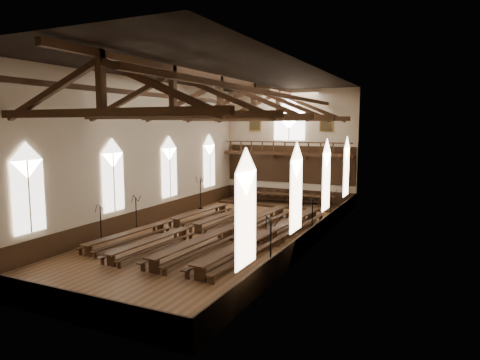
% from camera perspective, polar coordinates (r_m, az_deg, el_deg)
% --- Properties ---
extents(ground, '(26.00, 26.00, 0.00)m').
position_cam_1_polar(ground, '(27.27, -2.58, -7.35)').
color(ground, brown).
rests_on(ground, ground).
extents(room_walls, '(26.00, 26.00, 26.00)m').
position_cam_1_polar(room_walls, '(26.38, -2.67, 6.35)').
color(room_walls, '#BAAA8D').
rests_on(room_walls, ground).
extents(wainscot_band, '(12.00, 26.00, 1.20)m').
position_cam_1_polar(wainscot_band, '(27.12, -2.59, -6.13)').
color(wainscot_band, black).
rests_on(wainscot_band, ground).
extents(side_windows, '(11.85, 19.80, 4.50)m').
position_cam_1_polar(side_windows, '(26.57, -2.63, 0.48)').
color(side_windows, white).
rests_on(side_windows, room_walls).
extents(end_window, '(2.80, 0.12, 3.80)m').
position_cam_1_polar(end_window, '(38.23, 6.59, 7.75)').
color(end_window, white).
rests_on(end_window, room_walls).
extents(minstrels_gallery, '(11.80, 1.24, 3.70)m').
position_cam_1_polar(minstrels_gallery, '(38.13, 6.40, 2.76)').
color(minstrels_gallery, '#3B2012').
rests_on(minstrels_gallery, room_walls).
extents(portraits, '(7.75, 0.09, 1.45)m').
position_cam_1_polar(portraits, '(38.23, 6.59, 7.57)').
color(portraits, brown).
rests_on(portraits, room_walls).
extents(roof_trusses, '(11.70, 25.70, 2.80)m').
position_cam_1_polar(roof_trusses, '(26.41, -2.69, 10.16)').
color(roof_trusses, '#3B2012').
rests_on(roof_trusses, room_walls).
extents(refectory_row_a, '(1.90, 13.87, 0.68)m').
position_cam_1_polar(refectory_row_a, '(28.72, -9.45, -5.67)').
color(refectory_row_a, '#3B2012').
rests_on(refectory_row_a, ground).
extents(refectory_row_b, '(1.82, 13.89, 0.69)m').
position_cam_1_polar(refectory_row_b, '(27.01, -6.58, -6.44)').
color(refectory_row_b, '#3B2012').
rests_on(refectory_row_b, ground).
extents(refectory_row_c, '(2.14, 14.95, 0.80)m').
position_cam_1_polar(refectory_row_c, '(26.25, -1.13, -6.61)').
color(refectory_row_c, '#3B2012').
rests_on(refectory_row_c, ground).
extents(refectory_row_d, '(2.18, 15.06, 0.81)m').
position_cam_1_polar(refectory_row_d, '(25.33, 4.04, -7.13)').
color(refectory_row_d, '#3B2012').
rests_on(refectory_row_d, ground).
extents(dais, '(11.40, 2.87, 0.19)m').
position_cam_1_polar(dais, '(37.41, 5.84, -3.20)').
color(dais, black).
rests_on(dais, ground).
extents(high_table, '(8.81, 1.77, 0.82)m').
position_cam_1_polar(high_table, '(37.27, 5.86, -2.01)').
color(high_table, '#3B2012').
rests_on(high_table, dais).
extents(high_chairs, '(4.94, 0.44, 0.96)m').
position_cam_1_polar(high_chairs, '(38.08, 6.29, -2.08)').
color(high_chairs, '#3B2012').
rests_on(high_chairs, dais).
extents(candelabrum_left_near, '(0.63, 0.70, 2.29)m').
position_cam_1_polar(candelabrum_left_near, '(26.67, -18.04, -6.51)').
color(candelabrum_left_near, black).
rests_on(candelabrum_left_near, ground).
extents(candelabrum_left_mid, '(0.69, 0.71, 2.37)m').
position_cam_1_polar(candelabrum_left_mid, '(29.01, -13.65, -5.20)').
color(candelabrum_left_mid, black).
rests_on(candelabrum_left_mid, ground).
extents(candelabrum_left_far, '(0.82, 0.77, 2.70)m').
position_cam_1_polar(candelabrum_left_far, '(35.58, -5.29, -2.56)').
color(candelabrum_left_far, black).
rests_on(candelabrum_left_far, ground).
extents(candelabrum_right_near, '(0.81, 0.86, 2.84)m').
position_cam_1_polar(candelabrum_right_near, '(19.95, 4.09, -10.32)').
color(candelabrum_right_near, black).
rests_on(candelabrum_right_near, ground).
extents(candelabrum_right_mid, '(0.80, 0.76, 2.65)m').
position_cam_1_polar(candelabrum_right_mid, '(26.19, 9.58, -6.25)').
color(candelabrum_right_mid, black).
rests_on(candelabrum_right_mid, ground).
extents(candelabrum_right_far, '(0.72, 0.76, 2.50)m').
position_cam_1_polar(candelabrum_right_far, '(30.61, 12.01, -4.42)').
color(candelabrum_right_far, black).
rests_on(candelabrum_right_far, ground).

